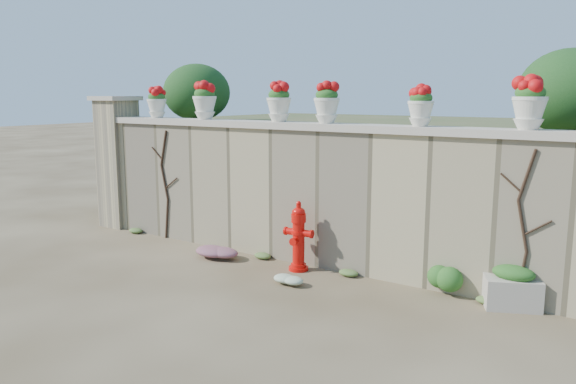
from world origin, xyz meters
The scene contains 20 objects.
ground centered at (0.00, 0.00, 0.00)m, with size 80.00×80.00×0.00m, color #4B3B25.
stone_wall centered at (0.00, 1.80, 1.00)m, with size 8.00×0.40×2.00m, color tan.
wall_cap centered at (0.00, 1.80, 2.05)m, with size 8.10×0.52×0.10m, color #BCB19F.
gate_pillar centered at (-4.15, 1.80, 1.26)m, with size 0.72×0.72×2.48m.
raised_fill centered at (0.00, 5.00, 1.00)m, with size 9.00×6.00×2.00m, color #384C23.
back_shrub_left centered at (-3.20, 3.00, 2.55)m, with size 1.30×1.30×1.10m, color #143814.
back_shrub_right centered at (3.40, 3.00, 2.55)m, with size 1.30×1.30×1.10m, color #143814.
vine_left centered at (-2.67, 1.58, 0.99)m, with size 0.60×0.04×1.91m.
vine_right centered at (3.23, 1.58, 0.99)m, with size 0.60×0.04×1.91m.
fire_hydrant centered at (0.26, 1.34, 0.51)m, with size 0.43×0.31×1.01m.
planter_box centered at (3.16, 1.55, 0.24)m, with size 0.72×0.59×0.52m.
green_shrub centered at (2.32, 1.55, 0.25)m, with size 0.52×0.47×0.50m, color #1E5119.
magenta_clump centered at (-1.11, 1.13, 0.12)m, with size 0.90×0.60×0.24m, color #AC227B.
white_flowers centered at (0.49, 0.72, 0.08)m, with size 0.47×0.37×0.17m, color white.
urn_pot_0 centered at (-3.04, 1.80, 2.36)m, with size 0.34×0.34×0.53m.
urn_pot_1 centered at (-1.90, 1.80, 2.40)m, with size 0.39×0.39×0.62m.
urn_pot_2 centered at (-0.39, 1.80, 2.39)m, with size 0.37×0.37×0.58m.
urn_pot_3 centered at (0.44, 1.80, 2.39)m, with size 0.37×0.37×0.58m.
urn_pot_4 centered at (1.84, 1.80, 2.36)m, with size 0.34×0.34×0.53m.
urn_pot_5 centered at (3.15, 1.80, 2.40)m, with size 0.39×0.39×0.62m.
Camera 1 is at (4.53, -5.20, 2.50)m, focal length 35.00 mm.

